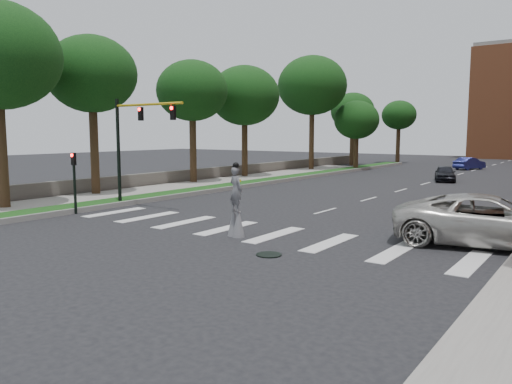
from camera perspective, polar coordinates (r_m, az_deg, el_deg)
name	(u,v)px	position (r m, az deg, el deg)	size (l,w,h in m)	color
ground_plane	(236,235)	(20.89, -2.30, -4.99)	(160.00, 160.00, 0.00)	black
grass_median	(272,180)	(43.61, 1.82, 1.37)	(2.00, 60.00, 0.25)	#123E11
median_curb	(282,181)	(43.04, 2.99, 1.31)	(0.20, 60.00, 0.28)	gray
sidewalk_left	(164,189)	(37.84, -10.43, 0.37)	(4.00, 60.00, 0.18)	gray
stone_wall	(236,171)	(48.39, -2.29, 2.41)	(0.50, 56.00, 1.10)	#534E47
manhole	(269,255)	(17.59, 1.48, -7.17)	(0.90, 0.90, 0.04)	black
traffic_signal	(132,135)	(29.40, -13.99, 6.39)	(5.30, 0.23, 6.20)	black
secondary_signal	(74,177)	(27.77, -20.05, 1.61)	(0.25, 0.21, 3.23)	black
stilt_performer	(236,206)	(20.48, -2.30, -1.66)	(0.83, 0.61, 3.08)	#342315
suv_crossing	(490,221)	(20.73, 25.21, -3.00)	(3.22, 6.99, 1.94)	#BBB9B1
car_near	(445,173)	(46.83, 20.79, 2.00)	(1.65, 4.09, 1.39)	black
car_mid	(469,164)	(62.75, 23.21, 3.01)	(1.48, 4.24, 1.40)	navy
tree_1	(92,75)	(35.40, -18.28, 12.60)	(5.95, 5.95, 10.62)	#342315
tree_2	(192,91)	(41.96, -7.31, 11.36)	(5.85, 5.85, 10.16)	#342315
tree_3	(245,96)	(47.32, -1.32, 10.92)	(6.54, 6.54, 10.47)	#342315
tree_4	(312,86)	(56.89, 6.44, 11.98)	(7.69, 7.69, 12.72)	#342315
tree_5	(353,112)	(66.32, 10.99, 9.01)	(5.62, 5.62, 9.38)	#342315
tree_6	(357,120)	(58.57, 11.43, 8.04)	(5.13, 5.13, 7.87)	#342315
tree_7	(399,116)	(72.76, 16.02, 8.40)	(4.74, 4.74, 8.69)	#342315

